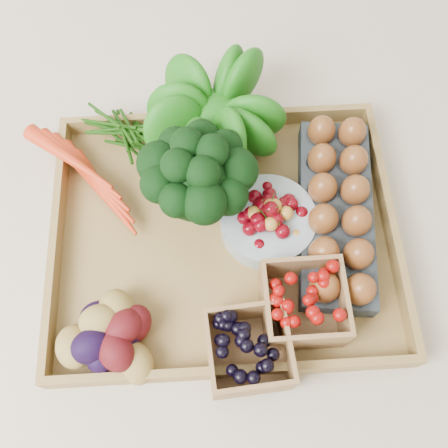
{
  "coord_description": "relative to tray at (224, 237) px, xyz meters",
  "views": [
    {
      "loc": [
        -0.02,
        -0.32,
        0.77
      ],
      "look_at": [
        0.0,
        0.0,
        0.06
      ],
      "focal_mm": 40.0,
      "sensor_mm": 36.0,
      "label": 1
    }
  ],
  "objects": [
    {
      "name": "ground",
      "position": [
        0.0,
        0.0,
        -0.01
      ],
      "size": [
        4.0,
        4.0,
        0.0
      ],
      "primitive_type": "plane",
      "color": "beige",
      "rests_on": "ground"
    },
    {
      "name": "tray",
      "position": [
        0.0,
        0.0,
        0.0
      ],
      "size": [
        0.55,
        0.45,
        0.01
      ],
      "primitive_type": "cube",
      "color": "olive",
      "rests_on": "ground"
    },
    {
      "name": "carrots",
      "position": [
        -0.22,
        0.11,
        0.03
      ],
      "size": [
        0.2,
        0.14,
        0.05
      ],
      "primitive_type": null,
      "color": "red",
      "rests_on": "tray"
    },
    {
      "name": "lettuce",
      "position": [
        -0.0,
        0.19,
        0.09
      ],
      "size": [
        0.17,
        0.17,
        0.17
      ],
      "primitive_type": "sphere",
      "color": "#0F540D",
      "rests_on": "tray"
    },
    {
      "name": "broccoli",
      "position": [
        -0.04,
        0.05,
        0.07
      ],
      "size": [
        0.17,
        0.17,
        0.13
      ],
      "primitive_type": null,
      "color": "black",
      "rests_on": "tray"
    },
    {
      "name": "cherry_bowl",
      "position": [
        0.07,
        0.01,
        0.03
      ],
      "size": [
        0.15,
        0.15,
        0.04
      ],
      "primitive_type": "cylinder",
      "color": "#8C9EA5",
      "rests_on": "tray"
    },
    {
      "name": "egg_carton",
      "position": [
        0.18,
        0.02,
        0.03
      ],
      "size": [
        0.15,
        0.34,
        0.04
      ],
      "primitive_type": "cube",
      "rotation": [
        0.0,
        0.0,
        -0.12
      ],
      "color": "#323A40",
      "rests_on": "tray"
    },
    {
      "name": "potatoes",
      "position": [
        -0.17,
        -0.16,
        0.05
      ],
      "size": [
        0.16,
        0.16,
        0.09
      ],
      "primitive_type": null,
      "color": "#3E0A0D",
      "rests_on": "tray"
    },
    {
      "name": "punnet_blackberry",
      "position": [
        0.02,
        -0.19,
        0.05
      ],
      "size": [
        0.12,
        0.12,
        0.08
      ],
      "primitive_type": "cube",
      "rotation": [
        0.0,
        0.0,
        0.08
      ],
      "color": "black",
      "rests_on": "tray"
    },
    {
      "name": "punnet_raspberry",
      "position": [
        0.11,
        -0.13,
        0.05
      ],
      "size": [
        0.12,
        0.12,
        0.08
      ],
      "primitive_type": "cube",
      "rotation": [
        0.0,
        0.0,
        0.01
      ],
      "color": "#7B0805",
      "rests_on": "tray"
    }
  ]
}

